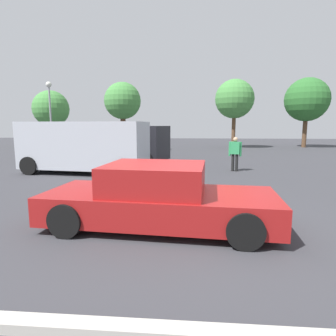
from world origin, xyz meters
The scene contains 12 objects.
ground_plane centered at (0.00, 0.00, 0.00)m, with size 80.00×80.00×0.00m, color #38383D.
sedan_foreground centered at (-0.38, -0.21, 0.59)m, with size 4.71×2.22×1.28m.
dog centered at (-3.13, 1.98, 0.24)m, with size 0.43×0.50×0.39m.
van_white centered at (-4.29, 6.09, 1.19)m, with size 5.48×2.65×2.19m.
suv_dark centered at (-3.51, 9.45, 1.10)m, with size 5.29×3.29×2.02m.
pedestrian centered at (2.24, 7.04, 0.90)m, with size 0.55×0.35×1.53m.
parking_curb centered at (0.00, -3.26, 0.06)m, with size 8.33×0.20×0.12m, color #B7B2A8.
light_post_near centered at (-10.84, 16.14, 3.77)m, with size 0.44×0.44×5.42m.
tree_back_left centered at (4.14, 20.69, 4.39)m, with size 3.48×3.48×6.15m.
tree_back_center centered at (-5.04, 16.26, 3.88)m, with size 2.82×2.82×5.35m.
tree_back_right centered at (10.89, 21.87, 4.38)m, with size 3.97×3.97×6.39m.
tree_far_right centered at (-13.73, 22.00, 3.70)m, with size 3.56×3.56×5.50m.
Camera 1 is at (0.26, -5.70, 2.03)m, focal length 30.15 mm.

